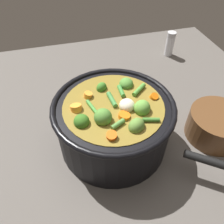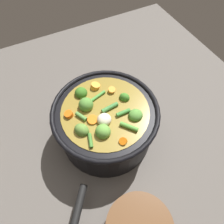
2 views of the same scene
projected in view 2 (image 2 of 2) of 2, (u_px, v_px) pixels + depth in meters
The scene contains 2 objects.
ground_plane at pixel (106, 134), 0.62m from camera, with size 1.10×1.10×0.00m, color #514C47.
cooking_pot at pixel (106, 122), 0.56m from camera, with size 0.28×0.28×0.16m.
Camera 2 is at (0.26, -0.11, 0.56)m, focal length 32.44 mm.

